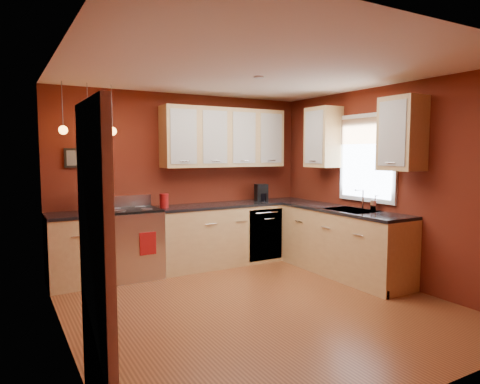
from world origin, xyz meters
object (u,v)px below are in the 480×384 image
gas_range (131,243)px  red_canister (164,201)px  soap_pump (375,203)px  coffee_maker (261,193)px  sink (351,212)px

gas_range → red_canister: size_ratio=5.54×
gas_range → soap_pump: bearing=-30.6°
gas_range → coffee_maker: 2.23m
red_canister → coffee_maker: size_ratio=0.74×
gas_range → sink: bearing=-29.8°
sink → soap_pump: sink is taller
gas_range → red_canister: bearing=-3.4°
red_canister → coffee_maker: bearing=2.4°
gas_range → sink: 3.05m
sink → coffee_maker: bearing=106.9°
sink → soap_pump: 0.34m
coffee_maker → soap_pump: bearing=-56.4°
sink → coffee_maker: sink is taller
sink → red_canister: 2.61m
red_canister → soap_pump: soap_pump is taller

